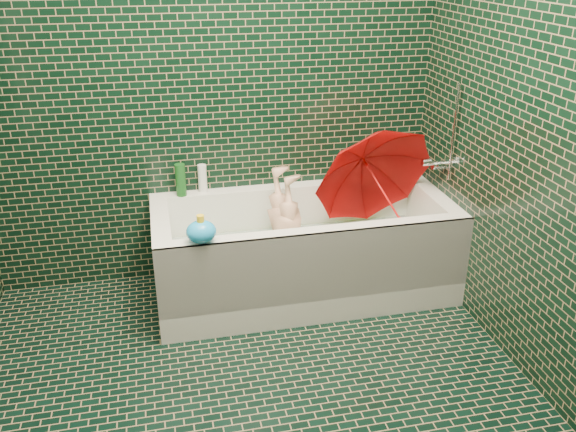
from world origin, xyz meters
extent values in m
plane|color=black|center=(0.00, 0.00, 0.00)|extent=(2.80, 2.80, 0.00)
plane|color=black|center=(0.00, 1.40, 1.25)|extent=(2.80, 0.00, 2.80)
plane|color=black|center=(0.00, -1.40, 1.25)|extent=(2.80, 0.00, 2.80)
cube|color=white|center=(0.45, 1.02, 0.07)|extent=(1.70, 0.75, 0.15)
cube|color=white|center=(0.45, 1.35, 0.35)|extent=(1.70, 0.10, 0.40)
cube|color=white|center=(0.45, 0.70, 0.35)|extent=(1.70, 0.10, 0.40)
cube|color=white|center=(1.25, 1.02, 0.35)|extent=(0.10, 0.55, 0.40)
cube|color=white|center=(-0.35, 1.02, 0.35)|extent=(0.10, 0.55, 0.40)
cube|color=white|center=(0.45, 0.66, 0.28)|extent=(1.70, 0.02, 0.55)
cube|color=green|center=(0.45, 1.02, 0.16)|extent=(1.35, 0.47, 0.01)
cube|color=silver|center=(0.45, 1.02, 0.30)|extent=(1.48, 0.53, 0.00)
cylinder|color=silver|center=(1.28, 1.02, 0.73)|extent=(0.14, 0.05, 0.05)
cylinder|color=silver|center=(1.20, 1.08, 0.73)|extent=(0.05, 0.04, 0.04)
cylinder|color=silver|center=(1.27, 0.92, 0.95)|extent=(0.01, 0.01, 0.55)
imported|color=tan|center=(0.37, 1.07, 0.31)|extent=(0.91, 0.45, 0.25)
imported|color=red|center=(0.90, 1.00, 0.61)|extent=(0.99, 0.94, 1.09)
imported|color=white|center=(1.14, 1.31, 0.55)|extent=(0.13, 0.13, 0.27)
imported|color=#5A217E|center=(1.25, 1.36, 0.55)|extent=(0.11, 0.11, 0.19)
imported|color=#154C1A|center=(1.22, 1.33, 0.55)|extent=(0.14, 0.14, 0.15)
cylinder|color=#154C1A|center=(1.01, 1.37, 0.66)|extent=(0.07, 0.07, 0.22)
cylinder|color=silver|center=(1.25, 1.35, 0.63)|extent=(0.05, 0.05, 0.16)
cylinder|color=#154C1A|center=(-0.21, 1.33, 0.65)|extent=(0.08, 0.08, 0.19)
cylinder|color=white|center=(-0.08, 1.37, 0.63)|extent=(0.06, 0.06, 0.17)
ellipsoid|color=yellow|center=(1.04, 1.36, 0.59)|extent=(0.11, 0.09, 0.07)
sphere|color=yellow|center=(1.08, 1.37, 0.63)|extent=(0.05, 0.05, 0.05)
cone|color=orange|center=(1.10, 1.37, 0.63)|extent=(0.02, 0.02, 0.02)
ellipsoid|color=#1B97F3|center=(-0.16, 0.68, 0.61)|extent=(0.18, 0.17, 0.11)
cylinder|color=yellow|center=(-0.16, 0.68, 0.68)|extent=(0.04, 0.04, 0.04)
camera|label=1|loc=(-0.33, -2.03, 1.91)|focal=38.00mm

